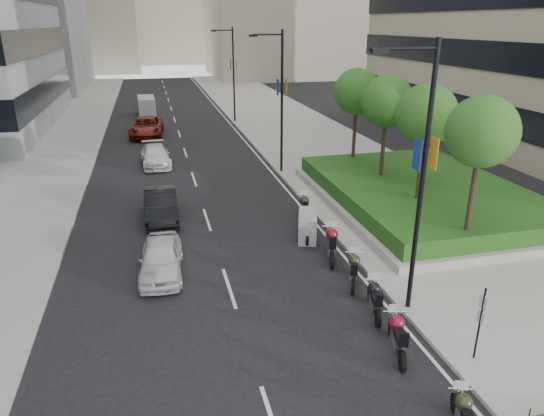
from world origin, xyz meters
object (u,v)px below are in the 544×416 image
object	(u,v)px
motorcycle_2	(374,298)
car_c	(156,156)
motorcycle_1	(397,335)
car_b	(161,205)
parking_sign	(480,320)
motorcycle_6	(304,208)
lamp_post_0	(419,171)
motorcycle_3	(354,270)
delivery_van	(147,107)
lamp_post_2	(232,70)
motorcycle_4	(332,244)
motorcycle_5	(307,226)
car_a	(161,258)
lamp_post_1	(279,96)
car_d	(147,127)

from	to	relation	value
motorcycle_2	car_c	size ratio (longest dim) A/B	0.45
motorcycle_1	car_b	world-z (taller)	car_b
parking_sign	motorcycle_6	world-z (taller)	parking_sign
motorcycle_6	car_b	size ratio (longest dim) A/B	0.51
lamp_post_0	car_b	world-z (taller)	lamp_post_0
motorcycle_3	motorcycle_6	distance (m)	6.61
motorcycle_3	delivery_van	xyz separation A→B (m)	(-7.39, 39.20, 0.30)
lamp_post_2	car_b	xyz separation A→B (m)	(-7.87, -24.40, -4.31)
motorcycle_4	car_b	bearing A→B (deg)	66.64
motorcycle_2	car_c	world-z (taller)	car_c
lamp_post_0	motorcycle_3	xyz separation A→B (m)	(-0.95, 2.21, -4.49)
motorcycle_5	car_a	world-z (taller)	car_a
lamp_post_1	delivery_van	xyz separation A→B (m)	(-8.34, 24.41, -4.19)
delivery_van	motorcycle_1	bearing A→B (deg)	-83.10
motorcycle_1	car_d	xyz separation A→B (m)	(-7.11, 32.75, 0.21)
motorcycle_2	motorcycle_3	world-z (taller)	motorcycle_3
parking_sign	motorcycle_2	distance (m)	3.68
motorcycle_1	delivery_van	size ratio (longest dim) A/B	0.48
lamp_post_0	motorcycle_4	bearing A→B (deg)	102.83
motorcycle_3	car_a	world-z (taller)	car_a
lamp_post_0	lamp_post_2	world-z (taller)	same
motorcycle_6	car_c	distance (m)	14.07
motorcycle_1	motorcycle_3	xyz separation A→B (m)	(0.38, 4.20, -0.02)
lamp_post_2	motorcycle_1	bearing A→B (deg)	-92.05
car_b	lamp_post_0	bearing A→B (deg)	-53.43
lamp_post_0	parking_sign	world-z (taller)	lamp_post_0
lamp_post_2	car_b	bearing A→B (deg)	-107.87
motorcycle_2	motorcycle_5	xyz separation A→B (m)	(-0.31, 6.49, 0.04)
lamp_post_1	motorcycle_3	size ratio (longest dim) A/B	4.43
delivery_van	lamp_post_0	bearing A→B (deg)	-80.89
motorcycle_4	motorcycle_5	size ratio (longest dim) A/B	1.10
lamp_post_1	car_b	xyz separation A→B (m)	(-7.87, -6.40, -4.31)
motorcycle_4	car_d	world-z (taller)	car_d
motorcycle_5	car_c	size ratio (longest dim) A/B	0.47
lamp_post_2	lamp_post_0	bearing A→B (deg)	-90.00
lamp_post_1	motorcycle_5	world-z (taller)	lamp_post_1
lamp_post_1	parking_sign	world-z (taller)	lamp_post_1
lamp_post_0	lamp_post_1	distance (m)	17.00
lamp_post_2	car_a	world-z (taller)	lamp_post_2
lamp_post_1	motorcycle_6	size ratio (longest dim) A/B	3.90
car_b	car_d	xyz separation A→B (m)	(-0.57, 20.15, 0.05)
motorcycle_1	car_a	world-z (taller)	car_a
lamp_post_0	lamp_post_2	xyz separation A→B (m)	(0.00, 35.00, 0.00)
car_b	lamp_post_1	bearing A→B (deg)	39.11
motorcycle_1	lamp_post_0	bearing A→B (deg)	-17.19
lamp_post_1	motorcycle_2	world-z (taller)	lamp_post_1
car_d	motorcycle_1	bearing A→B (deg)	-73.25
motorcycle_4	car_b	distance (m)	9.22
motorcycle_1	motorcycle_5	size ratio (longest dim) A/B	1.01
lamp_post_2	motorcycle_6	distance (m)	26.57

